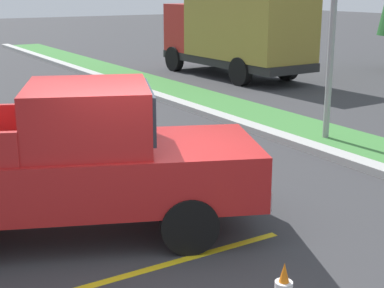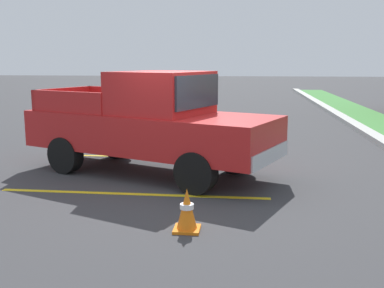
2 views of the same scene
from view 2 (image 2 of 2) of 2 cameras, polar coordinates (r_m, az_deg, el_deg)
name	(u,v)px [view 2 (image 2 of 2)]	position (r m, az deg, el deg)	size (l,w,h in m)	color
ground_plane	(183,183)	(8.79, -1.10, -4.89)	(120.00, 120.00, 0.00)	#38383A
parking_line_near	(164,157)	(11.09, -3.55, -1.67)	(0.12, 4.80, 0.01)	yellow
parking_line_far	(133,194)	(8.15, -7.41, -6.18)	(0.12, 4.80, 0.01)	yellow
pickup_truck_main	(152,124)	(9.38, -5.03, 2.54)	(3.77, 5.54, 2.10)	black
traffic_cone	(187,210)	(6.33, -0.64, -8.26)	(0.36, 0.36, 0.60)	orange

